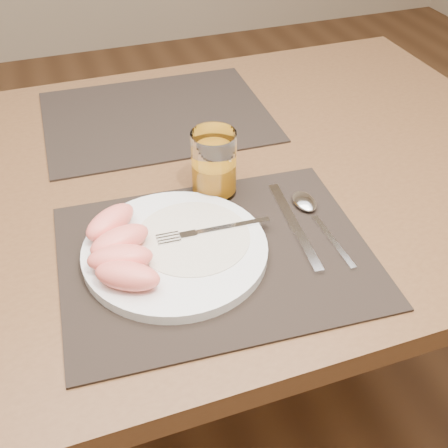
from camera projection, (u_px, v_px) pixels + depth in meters
ground at (192, 414)px, 1.46m from camera, size 5.00×5.00×0.00m
table at (179, 213)px, 1.04m from camera, size 1.40×0.90×0.75m
placemat_near at (215, 255)px, 0.82m from camera, size 0.47×0.38×0.00m
placemat_far at (157, 116)px, 1.15m from camera, size 0.46×0.37×0.00m
plate at (175, 250)px, 0.82m from camera, size 0.27×0.27×0.02m
plate_dressing at (193, 237)px, 0.83m from camera, size 0.17×0.17×0.00m
fork at (204, 232)px, 0.83m from camera, size 0.18×0.03×0.00m
knife at (298, 232)px, 0.86m from camera, size 0.04×0.22×0.01m
spoon at (308, 207)px, 0.90m from camera, size 0.04×0.19×0.01m
juice_glass at (214, 167)px, 0.91m from camera, size 0.07×0.07×0.11m
grapefruit_wedges at (119, 248)px, 0.78m from camera, size 0.10×0.21×0.04m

